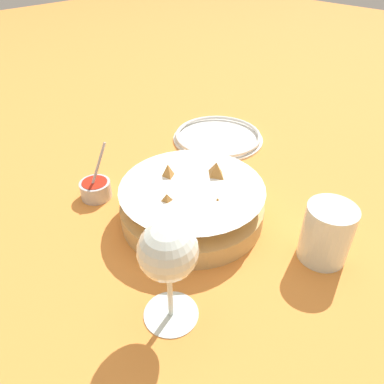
% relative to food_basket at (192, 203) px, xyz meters
% --- Properties ---
extents(ground_plane, '(4.00, 4.00, 0.00)m').
position_rel_food_basket_xyz_m(ground_plane, '(0.03, 0.03, -0.03)').
color(ground_plane, orange).
extents(food_basket, '(0.24, 0.24, 0.09)m').
position_rel_food_basket_xyz_m(food_basket, '(0.00, 0.00, 0.00)').
color(food_basket, tan).
rests_on(food_basket, ground_plane).
extents(sauce_cup, '(0.06, 0.06, 0.10)m').
position_rel_food_basket_xyz_m(sauce_cup, '(-0.08, 0.17, -0.01)').
color(sauce_cup, '#B7B7BC').
rests_on(sauce_cup, ground_plane).
extents(wine_glass, '(0.07, 0.07, 0.15)m').
position_rel_food_basket_xyz_m(wine_glass, '(-0.16, -0.12, 0.08)').
color(wine_glass, silver).
rests_on(wine_glass, ground_plane).
extents(beer_mug, '(0.11, 0.07, 0.09)m').
position_rel_food_basket_xyz_m(beer_mug, '(0.08, -0.21, 0.01)').
color(beer_mug, silver).
rests_on(beer_mug, ground_plane).
extents(side_plate, '(0.21, 0.21, 0.01)m').
position_rel_food_basket_xyz_m(side_plate, '(0.24, 0.16, -0.02)').
color(side_plate, white).
rests_on(side_plate, ground_plane).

